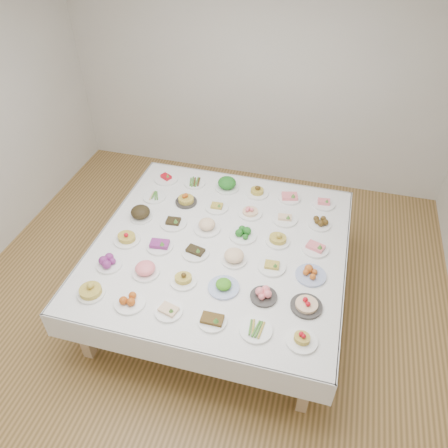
% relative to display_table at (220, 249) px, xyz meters
% --- Properties ---
extents(room_envelope, '(5.02, 5.02, 2.81)m').
position_rel_display_table_xyz_m(room_envelope, '(-0.15, -0.14, 1.15)').
color(room_envelope, '#A77D45').
rests_on(room_envelope, ground).
extents(display_table, '(2.34, 2.34, 0.75)m').
position_rel_display_table_xyz_m(display_table, '(0.00, 0.00, 0.00)').
color(display_table, white).
rests_on(display_table, ground).
extents(dish_0, '(0.24, 0.23, 0.14)m').
position_rel_display_table_xyz_m(dish_0, '(-0.87, -0.87, 0.13)').
color(dish_0, white).
rests_on(dish_0, display_table).
extents(dish_1, '(0.25, 0.25, 0.10)m').
position_rel_display_table_xyz_m(dish_1, '(-0.52, -0.87, 0.11)').
color(dish_1, white).
rests_on(dish_1, display_table).
extents(dish_2, '(0.22, 0.22, 0.09)m').
position_rel_display_table_xyz_m(dish_2, '(-0.18, -0.87, 0.10)').
color(dish_2, white).
rests_on(dish_2, display_table).
extents(dish_3, '(0.23, 0.23, 0.11)m').
position_rel_display_table_xyz_m(dish_3, '(0.18, -0.87, 0.11)').
color(dish_3, white).
rests_on(dish_3, display_table).
extents(dish_4, '(0.25, 0.25, 0.06)m').
position_rel_display_table_xyz_m(dish_4, '(0.53, -0.87, 0.09)').
color(dish_4, white).
rests_on(dish_4, display_table).
extents(dish_5, '(0.24, 0.24, 0.12)m').
position_rel_display_table_xyz_m(dish_5, '(0.88, -0.87, 0.12)').
color(dish_5, white).
rests_on(dish_5, display_table).
extents(dish_6, '(0.22, 0.22, 0.11)m').
position_rel_display_table_xyz_m(dish_6, '(-0.88, -0.53, 0.11)').
color(dish_6, white).
rests_on(dish_6, display_table).
extents(dish_7, '(0.27, 0.27, 0.15)m').
position_rel_display_table_xyz_m(dish_7, '(-0.53, -0.52, 0.14)').
color(dish_7, white).
rests_on(dish_7, display_table).
extents(dish_8, '(0.23, 0.23, 0.14)m').
position_rel_display_table_xyz_m(dish_8, '(-0.18, -0.53, 0.13)').
color(dish_8, white).
rests_on(dish_8, display_table).
extents(dish_9, '(0.26, 0.26, 0.13)m').
position_rel_display_table_xyz_m(dish_9, '(0.18, -0.52, 0.12)').
color(dish_9, '#4C66B2').
rests_on(dish_9, display_table).
extents(dish_10, '(0.22, 0.22, 0.10)m').
position_rel_display_table_xyz_m(dish_10, '(0.52, -0.53, 0.11)').
color(dish_10, '#2D2B28').
rests_on(dish_10, display_table).
extents(dish_11, '(0.26, 0.26, 0.14)m').
position_rel_display_table_xyz_m(dish_11, '(0.88, -0.53, 0.13)').
color(dish_11, '#2D2B28').
rests_on(dish_11, display_table).
extents(dish_12, '(0.25, 0.25, 0.14)m').
position_rel_display_table_xyz_m(dish_12, '(-0.86, -0.18, 0.13)').
color(dish_12, white).
rests_on(dish_12, display_table).
extents(dish_13, '(0.25, 0.25, 0.11)m').
position_rel_display_table_xyz_m(dish_13, '(-0.53, -0.18, 0.11)').
color(dish_13, white).
rests_on(dish_13, display_table).
extents(dish_14, '(0.25, 0.25, 0.10)m').
position_rel_display_table_xyz_m(dish_14, '(-0.18, -0.17, 0.10)').
color(dish_14, white).
rests_on(dish_14, display_table).
extents(dish_15, '(0.24, 0.24, 0.15)m').
position_rel_display_table_xyz_m(dish_15, '(0.18, -0.18, 0.13)').
color(dish_15, white).
rests_on(dish_15, display_table).
extents(dish_16, '(0.25, 0.25, 0.10)m').
position_rel_display_table_xyz_m(dish_16, '(0.53, -0.17, 0.10)').
color(dish_16, white).
rests_on(dish_16, display_table).
extents(dish_17, '(0.26, 0.26, 0.11)m').
position_rel_display_table_xyz_m(dish_17, '(0.87, -0.18, 0.11)').
color(dish_17, '#4C66B2').
rests_on(dish_17, display_table).
extents(dish_18, '(0.23, 0.23, 0.13)m').
position_rel_display_table_xyz_m(dish_18, '(-0.87, 0.17, 0.13)').
color(dish_18, white).
rests_on(dish_18, display_table).
extents(dish_19, '(0.26, 0.26, 0.11)m').
position_rel_display_table_xyz_m(dish_19, '(-0.52, 0.17, 0.11)').
color(dish_19, white).
rests_on(dish_19, display_table).
extents(dish_20, '(0.26, 0.26, 0.13)m').
position_rel_display_table_xyz_m(dish_20, '(-0.18, 0.17, 0.12)').
color(dish_20, white).
rests_on(dish_20, display_table).
extents(dish_21, '(0.27, 0.27, 0.12)m').
position_rel_display_table_xyz_m(dish_21, '(0.18, 0.17, 0.12)').
color(dish_21, white).
rests_on(dish_21, display_table).
extents(dish_22, '(0.23, 0.23, 0.14)m').
position_rel_display_table_xyz_m(dish_22, '(0.52, 0.17, 0.13)').
color(dish_22, white).
rests_on(dish_22, display_table).
extents(dish_23, '(0.25, 0.25, 0.12)m').
position_rel_display_table_xyz_m(dish_23, '(0.87, 0.17, 0.11)').
color(dish_23, white).
rests_on(dish_23, display_table).
extents(dish_24, '(0.24, 0.24, 0.05)m').
position_rel_display_table_xyz_m(dish_24, '(-0.87, 0.52, 0.08)').
color(dish_24, white).
rests_on(dish_24, display_table).
extents(dish_25, '(0.22, 0.22, 0.13)m').
position_rel_display_table_xyz_m(dish_25, '(-0.51, 0.52, 0.12)').
color(dish_25, '#2D2B28').
rests_on(dish_25, display_table).
extents(dish_26, '(0.24, 0.24, 0.09)m').
position_rel_display_table_xyz_m(dish_26, '(-0.18, 0.52, 0.10)').
color(dish_26, white).
rests_on(dish_26, display_table).
extents(dish_27, '(0.24, 0.24, 0.13)m').
position_rel_display_table_xyz_m(dish_27, '(0.18, 0.51, 0.12)').
color(dish_27, white).
rests_on(dish_27, display_table).
extents(dish_28, '(0.25, 0.25, 0.11)m').
position_rel_display_table_xyz_m(dish_28, '(0.53, 0.51, 0.11)').
color(dish_28, white).
rests_on(dish_28, display_table).
extents(dish_29, '(0.23, 0.23, 0.10)m').
position_rel_display_table_xyz_m(dish_29, '(0.88, 0.53, 0.11)').
color(dish_29, white).
rests_on(dish_29, display_table).
extents(dish_30, '(0.26, 0.26, 0.10)m').
position_rel_display_table_xyz_m(dish_30, '(-0.87, 0.87, 0.10)').
color(dish_30, white).
rests_on(dish_30, display_table).
extents(dish_31, '(0.23, 0.23, 0.05)m').
position_rel_display_table_xyz_m(dish_31, '(-0.53, 0.87, 0.09)').
color(dish_31, white).
rests_on(dish_31, display_table).
extents(dish_32, '(0.29, 0.29, 0.16)m').
position_rel_display_table_xyz_m(dish_32, '(-0.17, 0.88, 0.14)').
color(dish_32, white).
rests_on(dish_32, display_table).
extents(dish_33, '(0.24, 0.24, 0.13)m').
position_rel_display_table_xyz_m(dish_33, '(0.17, 0.87, 0.12)').
color(dish_33, white).
rests_on(dish_33, display_table).
extents(dish_34, '(0.23, 0.23, 0.11)m').
position_rel_display_table_xyz_m(dish_34, '(0.53, 0.87, 0.11)').
color(dish_34, white).
rests_on(dish_34, display_table).
extents(dish_35, '(0.24, 0.24, 0.09)m').
position_rel_display_table_xyz_m(dish_35, '(0.88, 0.87, 0.10)').
color(dish_35, white).
rests_on(dish_35, display_table).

